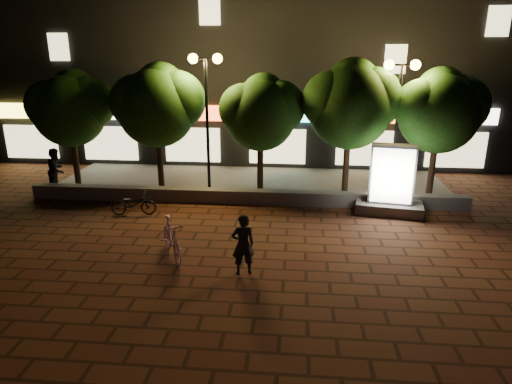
# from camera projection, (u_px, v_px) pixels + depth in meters

# --- Properties ---
(ground) EXTENTS (80.00, 80.00, 0.00)m
(ground) POSITION_uv_depth(u_px,v_px,m) (227.00, 249.00, 12.68)
(ground) COLOR #512C19
(ground) RESTS_ON ground
(retaining_wall) EXTENTS (16.00, 0.45, 0.50)m
(retaining_wall) POSITION_uv_depth(u_px,v_px,m) (243.00, 196.00, 16.40)
(retaining_wall) COLOR slate
(retaining_wall) RESTS_ON ground
(sidewalk) EXTENTS (16.00, 5.00, 0.08)m
(sidewalk) POSITION_uv_depth(u_px,v_px,m) (251.00, 183.00, 18.83)
(sidewalk) COLOR slate
(sidewalk) RESTS_ON ground
(building_block) EXTENTS (28.00, 8.12, 11.30)m
(building_block) POSITION_uv_depth(u_px,v_px,m) (263.00, 57.00, 23.48)
(building_block) COLOR black
(building_block) RESTS_ON ground
(tree_far_left) EXTENTS (3.36, 2.80, 4.63)m
(tree_far_left) POSITION_uv_depth(u_px,v_px,m) (71.00, 106.00, 17.47)
(tree_far_left) COLOR #2F1F12
(tree_far_left) RESTS_ON sidewalk
(tree_left) EXTENTS (3.60, 3.00, 4.89)m
(tree_left) POSITION_uv_depth(u_px,v_px,m) (158.00, 103.00, 17.11)
(tree_left) COLOR #2F1F12
(tree_left) RESTS_ON sidewalk
(tree_mid) EXTENTS (3.24, 2.70, 4.50)m
(tree_mid) POSITION_uv_depth(u_px,v_px,m) (262.00, 110.00, 16.83)
(tree_mid) COLOR #2F1F12
(tree_mid) RESTS_ON sidewalk
(tree_right) EXTENTS (3.72, 3.10, 5.07)m
(tree_right) POSITION_uv_depth(u_px,v_px,m) (351.00, 102.00, 16.43)
(tree_right) COLOR #2F1F12
(tree_right) RESTS_ON sidewalk
(tree_far_right) EXTENTS (3.48, 2.90, 4.76)m
(tree_far_right) POSITION_uv_depth(u_px,v_px,m) (440.00, 108.00, 16.21)
(tree_far_right) COLOR #2F1F12
(tree_far_right) RESTS_ON sidewalk
(street_lamp_left) EXTENTS (1.26, 0.36, 5.18)m
(street_lamp_left) POSITION_uv_depth(u_px,v_px,m) (206.00, 88.00, 16.52)
(street_lamp_left) COLOR black
(street_lamp_left) RESTS_ON sidewalk
(street_lamp_right) EXTENTS (1.26, 0.36, 4.98)m
(street_lamp_right) POSITION_uv_depth(u_px,v_px,m) (400.00, 94.00, 15.94)
(street_lamp_right) COLOR black
(street_lamp_right) RESTS_ON sidewalk
(ad_kiosk) EXTENTS (2.37, 1.46, 2.40)m
(ad_kiosk) POSITION_uv_depth(u_px,v_px,m) (391.00, 186.00, 15.19)
(ad_kiosk) COLOR slate
(ad_kiosk) RESTS_ON ground
(scooter_pink) EXTENTS (1.36, 1.87, 1.11)m
(scooter_pink) POSITION_uv_depth(u_px,v_px,m) (172.00, 239.00, 11.98)
(scooter_pink) COLOR #BF7A9F
(scooter_pink) RESTS_ON ground
(rider) EXTENTS (0.67, 0.54, 1.58)m
(rider) POSITION_uv_depth(u_px,v_px,m) (243.00, 245.00, 11.06)
(rider) COLOR black
(rider) RESTS_ON ground
(scooter_parked) EXTENTS (1.58, 0.77, 0.79)m
(scooter_parked) POSITION_uv_depth(u_px,v_px,m) (134.00, 204.00, 15.17)
(scooter_parked) COLOR black
(scooter_parked) RESTS_ON ground
(pedestrian) EXTENTS (0.70, 0.87, 1.72)m
(pedestrian) POSITION_uv_depth(u_px,v_px,m) (57.00, 170.00, 17.31)
(pedestrian) COLOR black
(pedestrian) RESTS_ON sidewalk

